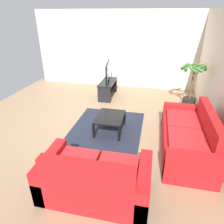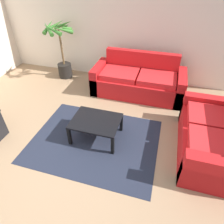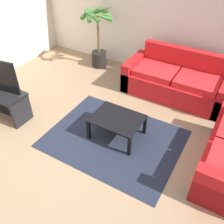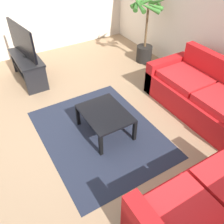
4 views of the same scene
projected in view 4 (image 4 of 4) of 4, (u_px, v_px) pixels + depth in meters
name	position (u px, v px, depth m)	size (l,w,h in m)	color
ground_plane	(63.00, 130.00, 3.91)	(6.60, 6.60, 0.00)	#937556
wall_back	(213.00, 14.00, 4.25)	(6.00, 0.06, 2.70)	beige
couch_main	(205.00, 97.00, 4.10)	(2.07, 0.90, 0.90)	red
couch_loveseat	(212.00, 212.00, 2.52)	(0.90, 1.64, 0.90)	red
tv_stand	(28.00, 65.00, 4.87)	(1.10, 0.45, 0.53)	black
tv	(22.00, 40.00, 4.54)	(1.05, 0.19, 0.64)	black
coffee_table	(105.00, 115.00, 3.68)	(0.82, 0.63, 0.39)	black
area_rug	(100.00, 133.00, 3.85)	(2.20, 1.70, 0.01)	#1E2333
potted_palm	(146.00, 33.00, 5.32)	(0.77, 0.75, 1.43)	black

